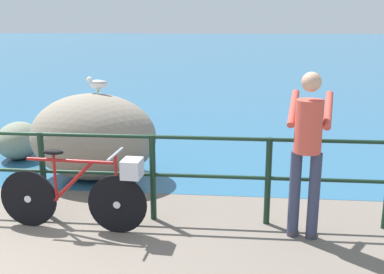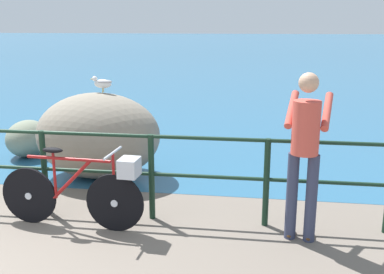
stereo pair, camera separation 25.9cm
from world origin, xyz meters
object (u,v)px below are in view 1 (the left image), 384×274
at_px(breakwater_boulder_left, 19,140).
at_px(seagull, 98,83).
at_px(breakwater_boulder_main, 93,137).
at_px(bicycle, 84,191).
at_px(person_at_railing, 307,148).

height_order(breakwater_boulder_left, seagull, seagull).
bearing_deg(breakwater_boulder_main, breakwater_boulder_left, 151.91).
relative_size(bicycle, breakwater_boulder_left, 1.98).
bearing_deg(bicycle, person_at_railing, 5.65).
relative_size(person_at_railing, breakwater_boulder_main, 0.96).
bearing_deg(seagull, person_at_railing, 149.62).
xyz_separation_m(bicycle, person_at_railing, (2.38, 0.08, 0.53)).
relative_size(bicycle, breakwater_boulder_main, 0.92).
distance_m(bicycle, seagull, 2.06).
distance_m(person_at_railing, breakwater_boulder_main, 3.27).
xyz_separation_m(breakwater_boulder_left, seagull, (1.66, -0.76, 1.09)).
xyz_separation_m(person_at_railing, breakwater_boulder_main, (-2.81, 1.64, -0.36)).
relative_size(breakwater_boulder_left, seagull, 2.54).
height_order(breakwater_boulder_main, seagull, seagull).
bearing_deg(person_at_railing, bicycle, 103.59).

